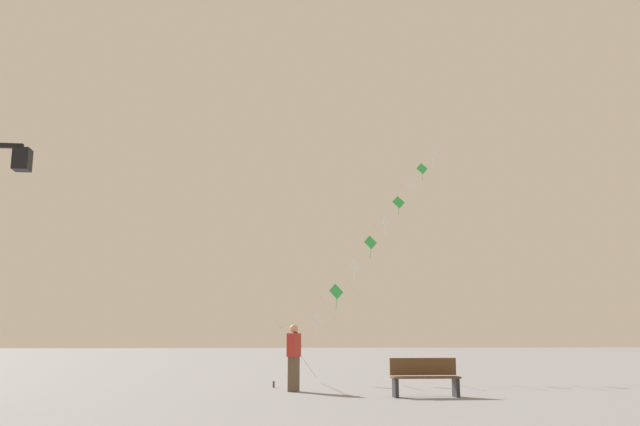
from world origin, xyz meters
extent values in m
plane|color=gray|center=(0.00, 20.00, 0.00)|extent=(160.00, 160.00, 0.00)
cube|color=black|center=(-2.86, 9.63, 4.49)|extent=(0.28, 0.28, 0.40)
cube|color=beige|center=(-2.86, 9.63, 4.49)|extent=(0.19, 0.19, 0.30)
cylinder|color=brown|center=(1.99, 16.74, 0.09)|extent=(0.06, 0.06, 0.18)
cylinder|color=silver|center=(2.67, 17.60, 1.04)|extent=(1.39, 1.74, 1.74)
cylinder|color=silver|center=(3.74, 18.94, 2.39)|extent=(0.79, 0.99, 0.98)
cylinder|color=silver|center=(4.50, 19.90, 3.36)|extent=(0.79, 0.99, 0.98)
cylinder|color=silver|center=(5.27, 20.87, 4.32)|extent=(0.79, 0.99, 0.98)
cylinder|color=silver|center=(6.04, 21.83, 5.29)|extent=(0.79, 0.99, 0.98)
cylinder|color=silver|center=(6.81, 22.79, 6.26)|extent=(0.79, 0.99, 0.98)
cylinder|color=silver|center=(7.57, 23.76, 7.23)|extent=(0.79, 0.99, 0.98)
cylinder|color=silver|center=(8.34, 24.72, 8.20)|extent=(0.79, 0.99, 0.98)
cylinder|color=silver|center=(9.11, 25.69, 9.16)|extent=(0.79, 0.99, 0.98)
cube|color=white|center=(3.35, 18.46, 1.90)|extent=(0.44, 0.29, 0.52)
cylinder|color=white|center=(3.35, 18.46, 1.52)|extent=(0.04, 0.05, 0.35)
cube|color=green|center=(4.12, 19.42, 2.87)|extent=(0.44, 0.29, 0.52)
cylinder|color=green|center=(4.12, 19.42, 2.47)|extent=(0.04, 0.05, 0.40)
cube|color=white|center=(4.89, 20.38, 3.84)|extent=(0.35, 0.40, 0.52)
cylinder|color=white|center=(4.89, 20.38, 3.44)|extent=(0.05, 0.05, 0.39)
cube|color=green|center=(5.65, 21.35, 4.81)|extent=(0.42, 0.32, 0.52)
cylinder|color=green|center=(5.65, 21.35, 4.42)|extent=(0.05, 0.06, 0.36)
cube|color=white|center=(6.42, 22.31, 5.78)|extent=(0.45, 0.28, 0.52)
cylinder|color=white|center=(6.42, 22.31, 5.37)|extent=(0.03, 0.03, 0.40)
cube|color=green|center=(7.19, 23.28, 6.74)|extent=(0.47, 0.24, 0.52)
cylinder|color=green|center=(7.19, 23.28, 6.39)|extent=(0.03, 0.03, 0.30)
cube|color=white|center=(7.96, 24.24, 7.71)|extent=(0.45, 0.28, 0.52)
cylinder|color=white|center=(7.96, 24.24, 7.31)|extent=(0.05, 0.06, 0.38)
cube|color=green|center=(8.72, 25.21, 8.68)|extent=(0.42, 0.32, 0.52)
cylinder|color=green|center=(8.72, 25.21, 8.31)|extent=(0.05, 0.06, 0.32)
cube|color=white|center=(9.49, 26.17, 9.65)|extent=(0.46, 0.26, 0.52)
cylinder|color=white|center=(9.49, 26.17, 9.31)|extent=(0.03, 0.03, 0.26)
cube|color=brown|center=(2.44, 15.23, 0.45)|extent=(0.32, 0.36, 0.90)
cube|color=#B22D26|center=(2.44, 15.23, 1.18)|extent=(0.40, 0.45, 0.60)
sphere|color=tan|center=(2.44, 15.23, 1.60)|extent=(0.22, 0.22, 0.22)
cylinder|color=#B22D26|center=(2.54, 15.42, 1.35)|extent=(0.27, 0.38, 0.50)
cube|color=brown|center=(5.39, 13.23, 0.45)|extent=(1.60, 0.44, 0.04)
cube|color=brown|center=(5.39, 13.44, 0.69)|extent=(1.60, 0.06, 0.40)
cube|color=#262628|center=(4.67, 13.23, 0.23)|extent=(0.08, 0.38, 0.45)
cube|color=#262628|center=(6.10, 13.22, 0.23)|extent=(0.08, 0.38, 0.45)
camera|label=1|loc=(1.19, -2.36, 1.33)|focal=37.27mm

